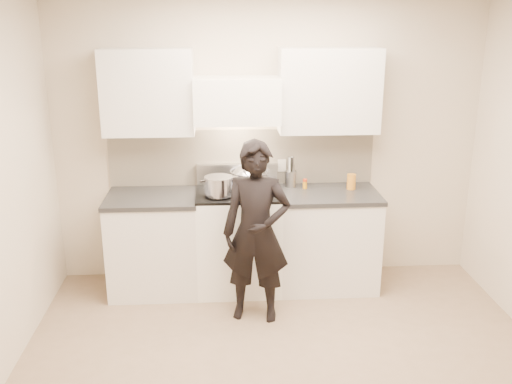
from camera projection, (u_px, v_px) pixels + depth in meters
ground_plane at (288, 374)px, 4.12m from camera, size 4.00×4.00×0.00m
room_shell at (277, 146)px, 3.99m from camera, size 4.04×3.54×2.70m
stove at (239, 239)px, 5.31m from camera, size 0.76×0.65×0.96m
counter_right at (327, 238)px, 5.37m from camera, size 0.92×0.67×0.92m
counter_left at (154, 243)px, 5.27m from camera, size 0.82×0.67×0.92m
wok at (250, 175)px, 5.25m from camera, size 0.37×0.46×0.30m
stock_pot at (219, 186)px, 4.99m from camera, size 0.34×0.33×0.17m
utensil_crock at (291, 178)px, 5.37m from camera, size 0.11×0.11×0.29m
spice_jar at (305, 184)px, 5.32m from camera, size 0.04×0.04×0.09m
oil_glass at (351, 182)px, 5.30m from camera, size 0.08×0.08×0.14m
person at (256, 233)px, 4.68m from camera, size 0.62×0.47×1.54m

